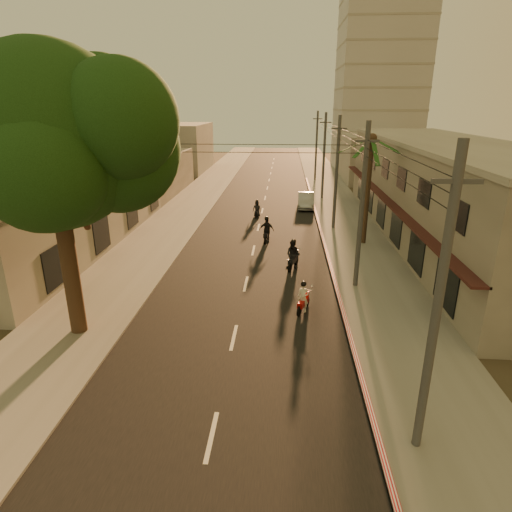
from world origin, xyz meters
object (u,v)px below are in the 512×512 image
object	(u,v)px
palm_tree	(372,145)
scooter_red	(303,298)
scooter_far_a	(257,209)
scooter_mid_a	(293,255)
scooter_mid_b	(267,230)
broadleaf_tree	(62,139)
parked_car	(306,200)

from	to	relation	value
palm_tree	scooter_red	world-z (taller)	palm_tree
scooter_far_a	scooter_mid_a	bearing A→B (deg)	-69.53
palm_tree	scooter_mid_b	bearing A→B (deg)	179.08
broadleaf_tree	scooter_mid_a	size ratio (longest dim) A/B	6.19
scooter_far_a	scooter_red	bearing A→B (deg)	-72.48
scooter_far_a	broadleaf_tree	bearing A→B (deg)	-99.31
broadleaf_tree	scooter_far_a	world-z (taller)	broadleaf_tree
scooter_mid_b	parked_car	distance (m)	12.03
palm_tree	scooter_mid_a	size ratio (longest dim) A/B	4.19
scooter_red	scooter_mid_a	xyz separation A→B (m)	(-0.41, 5.91, 0.15)
scooter_mid_a	scooter_far_a	bearing A→B (deg)	121.38
palm_tree	parked_car	bearing A→B (deg)	107.79
scooter_mid_a	scooter_mid_b	distance (m)	5.79
scooter_far_a	parked_car	xyz separation A→B (m)	(4.62, 4.12, 0.01)
palm_tree	scooter_mid_b	distance (m)	9.52
parked_car	palm_tree	bearing A→B (deg)	-70.34
broadleaf_tree	parked_car	size ratio (longest dim) A/B	2.69
broadleaf_tree	palm_tree	bearing A→B (deg)	43.48
scooter_red	scooter_mid_a	bearing A→B (deg)	115.38
scooter_red	scooter_far_a	size ratio (longest dim) A/B	1.00
palm_tree	scooter_mid_a	distance (m)	9.78
scooter_red	scooter_mid_a	distance (m)	5.93
parked_car	scooter_mid_b	bearing A→B (deg)	-104.68
scooter_red	parked_car	size ratio (longest dim) A/B	0.37
broadleaf_tree	scooter_mid_a	xyz separation A→B (m)	(9.34, 8.50, -7.58)
broadleaf_tree	scooter_red	xyz separation A→B (m)	(9.74, 2.59, -7.74)
scooter_red	scooter_mid_b	xyz separation A→B (m)	(-2.30, 11.38, 0.14)
scooter_red	scooter_mid_b	bearing A→B (deg)	122.86
scooter_mid_a	parked_car	size ratio (longest dim) A/B	0.43
palm_tree	scooter_red	distance (m)	13.85
scooter_mid_a	scooter_far_a	xyz separation A→B (m)	(-3.09, 12.89, -0.16)
broadleaf_tree	palm_tree	distance (m)	20.18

